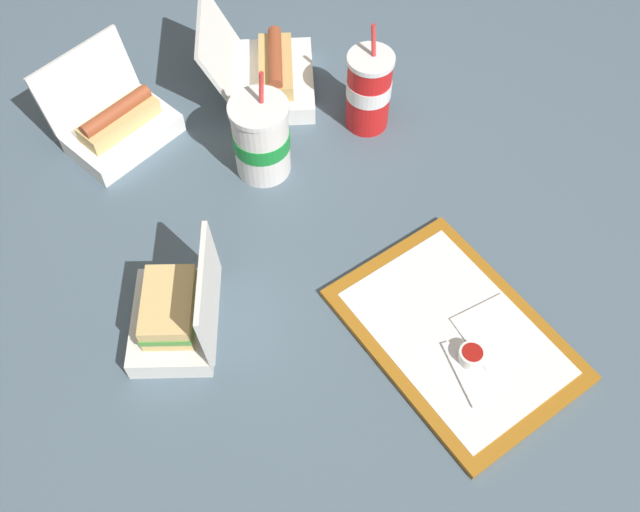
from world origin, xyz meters
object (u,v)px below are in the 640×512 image
clamshell_hotdog_back (269,73)px  soda_cup_center (369,90)px  ketchup_cup (471,355)px  clamshell_hotdog_center (118,124)px  food_tray (455,334)px  soda_cup_right (261,138)px  clamshell_sandwich_left (177,314)px  plastic_fork (460,374)px

clamshell_hotdog_back → soda_cup_center: size_ratio=1.26×
ketchup_cup → clamshell_hotdog_center: (0.70, 0.31, 0.01)m
food_tray → soda_cup_right: (0.46, 0.11, 0.07)m
clamshell_hotdog_center → soda_cup_center: size_ratio=1.07×
clamshell_sandwich_left → soda_cup_right: size_ratio=1.00×
clamshell_hotdog_center → soda_cup_right: (-0.19, -0.21, 0.04)m
plastic_fork → clamshell_hotdog_back: size_ratio=0.40×
soda_cup_right → clamshell_hotdog_center: bearing=46.9°
soda_cup_center → soda_cup_right: soda_cup_center is taller
plastic_fork → clamshell_hotdog_center: 0.77m
clamshell_hotdog_center → soda_cup_right: 0.29m
clamshell_hotdog_center → soda_cup_right: size_ratio=1.10×
clamshell_hotdog_back → soda_cup_right: (-0.18, 0.10, 0.04)m
food_tray → soda_cup_right: size_ratio=1.84×
clamshell_hotdog_back → soda_cup_right: 0.21m
soda_cup_center → soda_cup_right: (-0.01, 0.23, -0.00)m
food_tray → soda_cup_center: 0.49m
clamshell_hotdog_back → clamshell_sandwich_left: bearing=139.0°
food_tray → clamshell_hotdog_center: size_ratio=1.68×
clamshell_hotdog_back → soda_cup_center: soda_cup_center is taller
plastic_fork → soda_cup_center: soda_cup_center is taller
clamshell_hotdog_center → clamshell_sandwich_left: clamshell_sandwich_left is taller
clamshell_hotdog_center → food_tray: bearing=-153.9°
clamshell_hotdog_center → clamshell_sandwich_left: 0.43m
clamshell_hotdog_back → soda_cup_center: bearing=-144.4°
clamshell_hotdog_center → soda_cup_center: bearing=-113.1°
clamshell_sandwich_left → soda_cup_center: bearing=-63.1°
food_tray → clamshell_hotdog_back: (0.64, 0.01, 0.03)m
clamshell_hotdog_back → ketchup_cup: bearing=-179.8°
soda_cup_right → soda_cup_center: bearing=-87.6°
food_tray → plastic_fork: bearing=150.7°
clamshell_hotdog_back → soda_cup_right: soda_cup_right is taller
ketchup_cup → soda_cup_right: 0.52m
food_tray → plastic_fork: plastic_fork is taller
food_tray → clamshell_hotdog_center: clamshell_hotdog_center is taller
clamshell_sandwich_left → soda_cup_center: 0.55m
clamshell_sandwich_left → soda_cup_center: size_ratio=0.98×
plastic_fork → soda_cup_center: bearing=-6.3°
ketchup_cup → plastic_fork: (-0.01, 0.03, -0.01)m
clamshell_sandwich_left → clamshell_hotdog_back: clamshell_hotdog_back is taller
clamshell_sandwich_left → soda_cup_right: bearing=-47.8°
ketchup_cup → clamshell_hotdog_center: size_ratio=0.17×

